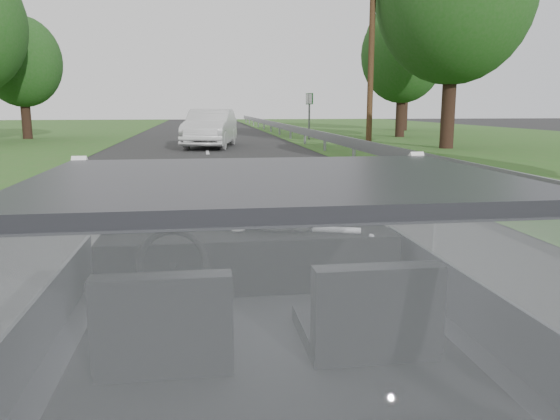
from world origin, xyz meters
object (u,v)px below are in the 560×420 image
object	(u,v)px
other_car	(210,128)
cat	(278,217)
utility_pole	(371,58)
highway_sign	(309,117)
subject_car	(262,323)

from	to	relation	value
other_car	cat	bearing A→B (deg)	-79.71
cat	other_car	xyz separation A→B (m)	(0.02, 20.09, -0.29)
cat	utility_pole	xyz separation A→B (m)	(6.19, 18.09, 2.41)
highway_sign	utility_pole	bearing A→B (deg)	-89.87
highway_sign	subject_car	bearing A→B (deg)	-111.30
subject_car	cat	bearing A→B (deg)	75.47
cat	utility_pole	distance (m)	19.27
utility_pole	highway_sign	bearing A→B (deg)	99.68
subject_car	utility_pole	bearing A→B (deg)	71.23
other_car	highway_sign	distance (m)	6.79
subject_car	highway_sign	bearing A→B (deg)	78.25
utility_pole	cat	bearing A→B (deg)	-108.90
subject_car	utility_pole	distance (m)	19.94
highway_sign	utility_pole	world-z (taller)	utility_pole
subject_car	other_car	xyz separation A→B (m)	(0.17, 20.70, 0.06)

